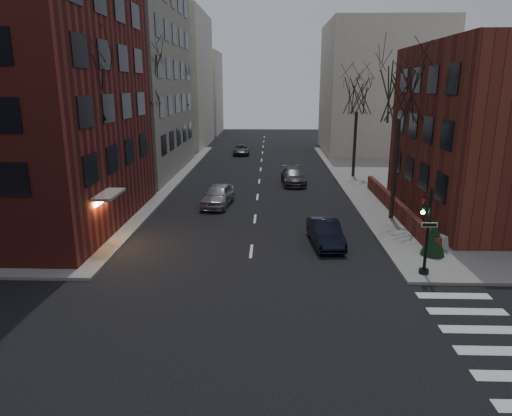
% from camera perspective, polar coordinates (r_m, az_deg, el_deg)
% --- Properties ---
extents(ground, '(160.00, 160.00, 0.00)m').
position_cam_1_polar(ground, '(13.54, -2.83, -23.58)').
color(ground, black).
rests_on(ground, ground).
extents(building_left_tan, '(18.00, 18.00, 28.00)m').
position_cam_1_polar(building_left_tan, '(48.31, -21.53, 20.76)').
color(building_left_tan, gray).
rests_on(building_left_tan, ground).
extents(low_wall_right, '(0.35, 16.00, 1.00)m').
position_cam_1_polar(low_wall_right, '(31.66, 17.00, 0.20)').
color(low_wall_right, maroon).
rests_on(low_wall_right, sidewalk_far_right).
extents(building_distant_la, '(14.00, 16.00, 18.00)m').
position_cam_1_polar(building_distant_la, '(67.43, -12.38, 15.28)').
color(building_distant_la, beige).
rests_on(building_distant_la, ground).
extents(building_distant_ra, '(14.00, 14.00, 16.00)m').
position_cam_1_polar(building_distant_ra, '(62.14, 15.30, 14.22)').
color(building_distant_ra, beige).
rests_on(building_distant_ra, ground).
extents(building_distant_lb, '(10.00, 12.00, 14.00)m').
position_cam_1_polar(building_distant_lb, '(83.70, -8.09, 14.02)').
color(building_distant_lb, beige).
rests_on(building_distant_lb, ground).
extents(traffic_signal, '(0.76, 0.44, 4.00)m').
position_cam_1_polar(traffic_signal, '(21.75, 20.47, -3.38)').
color(traffic_signal, black).
rests_on(traffic_signal, sidewalk_far_right).
extents(tree_left_a, '(4.18, 4.18, 10.26)m').
position_cam_1_polar(tree_left_a, '(26.38, -20.58, 14.25)').
color(tree_left_a, '#2D231C').
rests_on(tree_left_a, sidewalk_far_left).
extents(tree_left_b, '(4.40, 4.40, 10.80)m').
position_cam_1_polar(tree_left_b, '(37.80, -13.69, 15.43)').
color(tree_left_b, '#2D231C').
rests_on(tree_left_b, sidewalk_far_left).
extents(tree_left_c, '(3.96, 3.96, 9.72)m').
position_cam_1_polar(tree_left_c, '(51.45, -9.48, 14.48)').
color(tree_left_c, '#2D231C').
rests_on(tree_left_c, sidewalk_far_left).
extents(tree_right_a, '(3.96, 3.96, 9.72)m').
position_cam_1_polar(tree_right_a, '(29.59, 17.67, 13.63)').
color(tree_right_a, '#2D231C').
rests_on(tree_right_a, sidewalk_far_right).
extents(tree_right_b, '(3.74, 3.74, 9.18)m').
position_cam_1_polar(tree_right_b, '(43.25, 12.57, 13.65)').
color(tree_right_b, '#2D231C').
rests_on(tree_right_b, sidewalk_far_right).
extents(streetlamp_near, '(0.36, 0.36, 6.28)m').
position_cam_1_polar(streetlamp_near, '(34.04, -13.97, 7.58)').
color(streetlamp_near, black).
rests_on(streetlamp_near, sidewalk_far_left).
extents(streetlamp_far, '(0.36, 0.36, 6.28)m').
position_cam_1_polar(streetlamp_far, '(53.48, -8.25, 10.48)').
color(streetlamp_far, black).
rests_on(streetlamp_far, sidewalk_far_left).
extents(parked_sedan, '(1.82, 4.27, 1.37)m').
position_cam_1_polar(parked_sedan, '(25.10, 8.68, -3.08)').
color(parked_sedan, black).
rests_on(parked_sedan, ground).
extents(car_lane_silver, '(2.38, 4.73, 1.55)m').
position_cam_1_polar(car_lane_silver, '(32.94, -4.78, 1.61)').
color(car_lane_silver, '#A1A1A6').
rests_on(car_lane_silver, ground).
extents(car_lane_gray, '(2.23, 4.89, 1.39)m').
position_cam_1_polar(car_lane_gray, '(40.22, 4.68, 3.97)').
color(car_lane_gray, '#3C3B40').
rests_on(car_lane_gray, ground).
extents(car_lane_far, '(2.07, 4.35, 1.20)m').
position_cam_1_polar(car_lane_far, '(57.46, -1.85, 7.29)').
color(car_lane_far, '#3E3F43').
rests_on(car_lane_far, ground).
extents(sandwich_board, '(0.54, 0.63, 0.85)m').
position_cam_1_polar(sandwich_board, '(25.48, 22.14, -4.05)').
color(sandwich_board, white).
rests_on(sandwich_board, sidewalk_far_right).
extents(evergreen_shrub, '(1.26, 1.26, 1.97)m').
position_cam_1_polar(evergreen_shrub, '(24.50, 21.36, -3.34)').
color(evergreen_shrub, black).
rests_on(evergreen_shrub, sidewalk_far_right).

